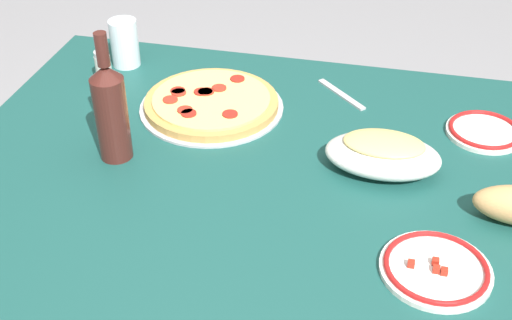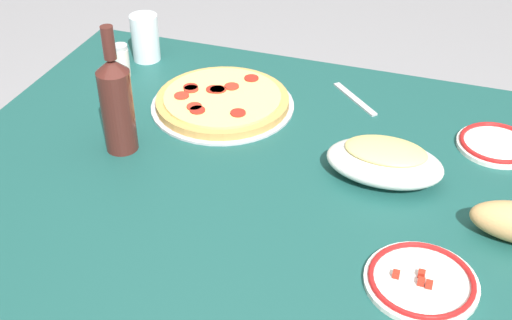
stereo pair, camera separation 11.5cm
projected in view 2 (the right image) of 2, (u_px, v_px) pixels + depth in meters
The scene contains 9 objects.
dining_table at pixel (256, 211), 1.49m from camera, with size 1.32×1.05×0.74m.
pepperoni_pizza at pixel (222, 101), 1.63m from camera, with size 0.34×0.34×0.03m.
baked_pasta_dish at pixel (385, 161), 1.39m from camera, with size 0.24×0.15×0.08m.
wine_bottle at pixel (117, 103), 1.43m from camera, with size 0.07×0.07×0.29m.
water_glass at pixel (145, 38), 1.81m from camera, with size 0.07×0.07×0.12m, color silver.
side_plate_near at pixel (496, 144), 1.49m from camera, with size 0.17×0.17×0.02m.
side_plate_far at pixel (421, 281), 1.16m from camera, with size 0.20×0.20×0.02m.
spice_shaker at pixel (122, 61), 1.74m from camera, with size 0.04×0.04×0.09m.
fork_right at pixel (355, 99), 1.67m from camera, with size 0.17×0.02×0.01m, color #B7B7BC.
Camera 2 is at (-0.37, 1.09, 1.59)m, focal length 47.91 mm.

